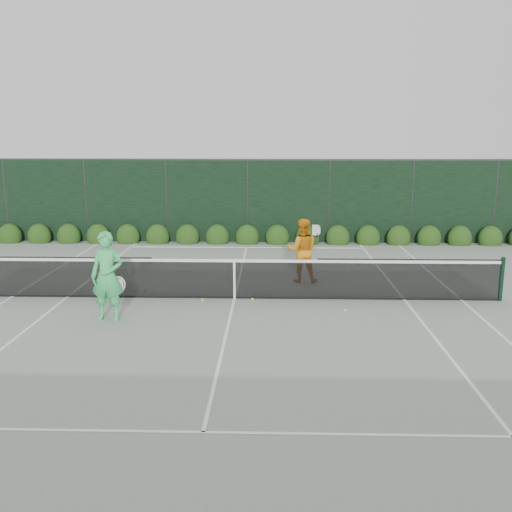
{
  "coord_description": "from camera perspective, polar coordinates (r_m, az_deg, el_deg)",
  "views": [
    {
      "loc": [
        0.91,
        -13.36,
        3.92
      ],
      "look_at": [
        0.52,
        0.3,
        1.0
      ],
      "focal_mm": 40.0,
      "sensor_mm": 36.0,
      "label": 1
    }
  ],
  "objects": [
    {
      "name": "court_lines",
      "position": [
        13.95,
        -2.16,
        -4.24
      ],
      "size": [
        11.03,
        23.83,
        0.01
      ],
      "color": "white",
      "rests_on": "ground"
    },
    {
      "name": "hedge_row",
      "position": [
        20.85,
        -0.87,
        1.89
      ],
      "size": [
        31.66,
        0.65,
        0.94
      ],
      "color": "#16330E",
      "rests_on": "ground"
    },
    {
      "name": "ground",
      "position": [
        13.95,
        -2.16,
        -4.27
      ],
      "size": [
        80.0,
        80.0,
        0.0
      ],
      "primitive_type": "plane",
      "color": "gray",
      "rests_on": "ground"
    },
    {
      "name": "player_woman",
      "position": [
        12.54,
        -14.65,
        -1.98
      ],
      "size": [
        0.74,
        0.52,
        1.93
      ],
      "rotation": [
        0.0,
        0.0,
        -0.08
      ],
      "color": "#3BCA67",
      "rests_on": "ground"
    },
    {
      "name": "windscreen_fence",
      "position": [
        10.95,
        -3.15,
        -0.64
      ],
      "size": [
        32.0,
        21.07,
        3.06
      ],
      "color": "black",
      "rests_on": "ground"
    },
    {
      "name": "tennis_balls",
      "position": [
        13.76,
        0.05,
        -4.34
      ],
      "size": [
        5.17,
        1.6,
        0.07
      ],
      "color": "yellow",
      "rests_on": "ground"
    },
    {
      "name": "player_man",
      "position": [
        15.4,
        4.64,
        0.57
      ],
      "size": [
        0.93,
        0.69,
        1.72
      ],
      "rotation": [
        0.0,
        0.0,
        3.1
      ],
      "color": "orange",
      "rests_on": "ground"
    },
    {
      "name": "tennis_net",
      "position": [
        13.81,
        -2.28,
        -2.15
      ],
      "size": [
        12.9,
        0.1,
        1.07
      ],
      "color": "black",
      "rests_on": "ground"
    }
  ]
}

